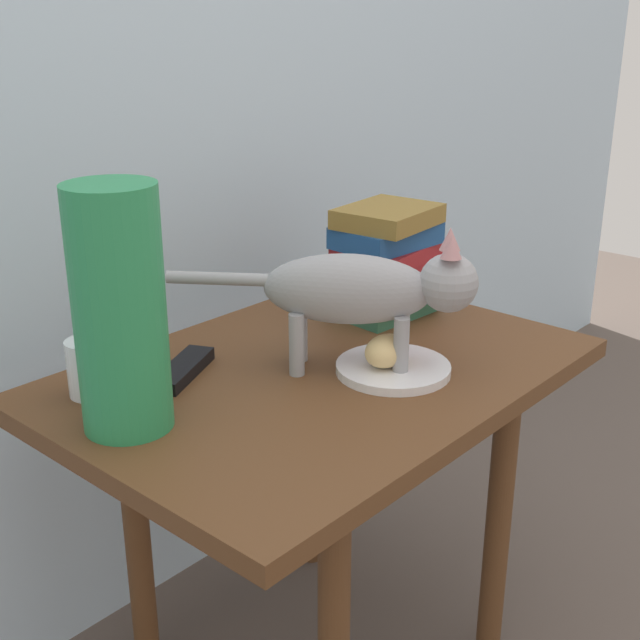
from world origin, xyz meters
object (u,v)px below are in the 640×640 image
(plate, at_px, (393,368))
(green_vase, at_px, (120,311))
(side_table, at_px, (320,413))
(cat, at_px, (367,290))
(book_stack, at_px, (387,261))
(tv_remote, at_px, (183,369))
(bread_roll, at_px, (386,351))
(candle_jar, at_px, (91,370))

(plate, bearing_deg, green_vase, 156.73)
(side_table, bearing_deg, green_vase, 168.72)
(cat, distance_m, green_vase, 0.38)
(plate, distance_m, green_vase, 0.44)
(green_vase, bearing_deg, plate, -23.27)
(cat, bearing_deg, book_stack, 30.45)
(cat, xyz_separation_m, book_stack, (0.23, 0.13, -0.03))
(plate, bearing_deg, cat, 116.24)
(side_table, distance_m, plate, 0.15)
(side_table, xyz_separation_m, cat, (0.04, -0.06, 0.21))
(side_table, xyz_separation_m, tv_remote, (-0.17, 0.14, 0.09))
(bread_roll, height_order, cat, cat)
(bread_roll, xyz_separation_m, book_stack, (0.22, 0.17, 0.06))
(book_stack, distance_m, candle_jar, 0.58)
(plate, distance_m, book_stack, 0.29)
(plate, height_order, book_stack, book_stack)
(side_table, relative_size, book_stack, 4.05)
(side_table, height_order, green_vase, green_vase)
(side_table, height_order, cat, cat)
(green_vase, bearing_deg, book_stack, 0.95)
(green_vase, distance_m, candle_jar, 0.18)
(bread_roll, bearing_deg, green_vase, 156.81)
(plate, distance_m, candle_jar, 0.46)
(cat, bearing_deg, candle_jar, 143.77)
(plate, height_order, bread_roll, bread_roll)
(bread_roll, distance_m, book_stack, 0.28)
(cat, height_order, book_stack, cat)
(cat, relative_size, candle_jar, 4.76)
(plate, distance_m, cat, 0.13)
(plate, bearing_deg, candle_jar, 141.20)
(plate, height_order, cat, cat)
(bread_roll, height_order, book_stack, book_stack)
(candle_jar, bearing_deg, cat, -36.23)
(bread_roll, bearing_deg, side_table, 117.23)
(bread_roll, height_order, green_vase, green_vase)
(tv_remote, bearing_deg, book_stack, -34.49)
(book_stack, bearing_deg, tv_remote, 171.55)
(tv_remote, bearing_deg, green_vase, 179.48)
(bread_roll, xyz_separation_m, candle_jar, (-0.34, 0.28, -0.00))
(green_vase, height_order, tv_remote, green_vase)
(candle_jar, bearing_deg, bread_roll, -39.18)
(plate, distance_m, bread_roll, 0.03)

